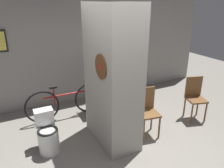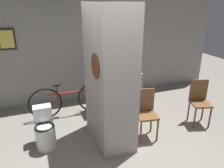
{
  "view_description": "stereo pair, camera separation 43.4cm",
  "coord_description": "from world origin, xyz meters",
  "px_view_note": "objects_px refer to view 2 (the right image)",
  "views": [
    {
      "loc": [
        -1.52,
        -2.62,
        2.52
      ],
      "look_at": [
        0.3,
        1.0,
        0.95
      ],
      "focal_mm": 35.0,
      "sensor_mm": 36.0,
      "label": 1
    },
    {
      "loc": [
        -1.12,
        -2.8,
        2.52
      ],
      "look_at": [
        0.3,
        1.0,
        0.95
      ],
      "focal_mm": 35.0,
      "sensor_mm": 36.0,
      "label": 2
    }
  ],
  "objects_px": {
    "toilet": "(45,131)",
    "bicycle": "(70,99)",
    "bottle_tall": "(123,69)",
    "chair_by_doorway": "(199,100)",
    "chair_near_pillar": "(146,111)"
  },
  "relations": [
    {
      "from": "chair_by_doorway",
      "to": "toilet",
      "type": "bearing_deg",
      "value": -168.5
    },
    {
      "from": "toilet",
      "to": "chair_near_pillar",
      "type": "relative_size",
      "value": 0.76
    },
    {
      "from": "toilet",
      "to": "bicycle",
      "type": "bearing_deg",
      "value": 57.61
    },
    {
      "from": "toilet",
      "to": "chair_by_doorway",
      "type": "distance_m",
      "value": 3.19
    },
    {
      "from": "chair_near_pillar",
      "to": "bicycle",
      "type": "relative_size",
      "value": 0.52
    },
    {
      "from": "chair_by_doorway",
      "to": "bicycle",
      "type": "xyz_separation_m",
      "value": [
        -2.53,
        1.3,
        -0.15
      ]
    },
    {
      "from": "toilet",
      "to": "bottle_tall",
      "type": "bearing_deg",
      "value": 26.67
    },
    {
      "from": "chair_by_doorway",
      "to": "chair_near_pillar",
      "type": "bearing_deg",
      "value": -161.45
    },
    {
      "from": "chair_near_pillar",
      "to": "bicycle",
      "type": "distance_m",
      "value": 1.82
    },
    {
      "from": "toilet",
      "to": "chair_by_doorway",
      "type": "bearing_deg",
      "value": -5.18
    },
    {
      "from": "chair_near_pillar",
      "to": "chair_by_doorway",
      "type": "bearing_deg",
      "value": 11.34
    },
    {
      "from": "toilet",
      "to": "bicycle",
      "type": "distance_m",
      "value": 1.21
    },
    {
      "from": "bottle_tall",
      "to": "toilet",
      "type": "bearing_deg",
      "value": -153.33
    },
    {
      "from": "chair_near_pillar",
      "to": "bottle_tall",
      "type": "distance_m",
      "value": 1.39
    },
    {
      "from": "chair_near_pillar",
      "to": "bicycle",
      "type": "xyz_separation_m",
      "value": [
        -1.21,
        1.35,
        -0.15
      ]
    }
  ]
}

